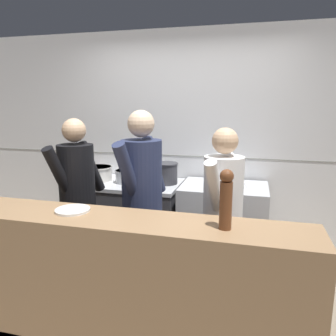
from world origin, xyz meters
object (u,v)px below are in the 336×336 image
at_px(braising_pot, 166,173).
at_px(stock_pot, 98,173).
at_px(chef_sous, 142,199).
at_px(chef_line, 223,213).
at_px(mixing_bowl_steel, 238,182).
at_px(plated_dish_main, 73,210).
at_px(chef_head_cook, 78,196).
at_px(oven_range, 130,219).
at_px(sauce_pot, 128,176).
at_px(pepper_mill, 226,198).

bearing_deg(braising_pot, stock_pot, -175.82).
relative_size(chef_sous, chef_line, 1.08).
xyz_separation_m(stock_pot, mixing_bowl_steel, (1.60, 0.01, -0.01)).
xyz_separation_m(stock_pot, plated_dish_main, (0.48, -1.36, 0.04)).
distance_m(stock_pot, chef_line, 1.72).
relative_size(mixing_bowl_steel, chef_line, 0.13).
bearing_deg(plated_dish_main, chef_head_cook, 117.34).
height_order(stock_pot, braising_pot, braising_pot).
distance_m(oven_range, chef_sous, 1.06).
bearing_deg(oven_range, plated_dish_main, -85.82).
bearing_deg(chef_line, chef_head_cook, -168.19).
xyz_separation_m(sauce_pot, braising_pot, (0.44, 0.05, 0.05)).
height_order(plated_dish_main, chef_head_cook, chef_head_cook).
distance_m(stock_pot, chef_head_cook, 0.76).
distance_m(stock_pot, sauce_pot, 0.37).
height_order(plated_dish_main, chef_line, chef_line).
distance_m(pepper_mill, chef_sous, 1.01).
distance_m(pepper_mill, chef_head_cook, 1.61).
xyz_separation_m(plated_dish_main, chef_head_cook, (-0.32, 0.63, -0.09)).
relative_size(stock_pot, braising_pot, 1.27).
xyz_separation_m(oven_range, pepper_mill, (1.21, -1.44, 0.76)).
xyz_separation_m(mixing_bowl_steel, pepper_mill, (-0.01, -1.43, 0.24)).
xyz_separation_m(plated_dish_main, pepper_mill, (1.11, -0.06, 0.19)).
bearing_deg(plated_dish_main, stock_pot, 109.42).
relative_size(sauce_pot, plated_dish_main, 1.20).
relative_size(stock_pot, plated_dish_main, 1.33).
distance_m(braising_pot, plated_dish_main, 1.46).
height_order(sauce_pot, chef_sous, chef_sous).
xyz_separation_m(chef_head_cook, chef_sous, (0.67, -0.07, 0.04)).
relative_size(plated_dish_main, chef_line, 0.16).
distance_m(sauce_pot, plated_dish_main, 1.38).
bearing_deg(stock_pot, braising_pot, 4.18).
relative_size(plated_dish_main, chef_head_cook, 0.15).
height_order(braising_pot, pepper_mill, pepper_mill).
relative_size(oven_range, stock_pot, 3.48).
bearing_deg(oven_range, mixing_bowl_steel, -0.18).
bearing_deg(pepper_mill, sauce_pot, 130.32).
bearing_deg(pepper_mill, mixing_bowl_steel, 89.64).
xyz_separation_m(sauce_pot, chef_head_cook, (-0.22, -0.75, -0.04)).
bearing_deg(mixing_bowl_steel, pepper_mill, -90.36).
relative_size(plated_dish_main, pepper_mill, 0.66).
relative_size(braising_pot, plated_dish_main, 1.05).
xyz_separation_m(mixing_bowl_steel, chef_sous, (-0.77, -0.81, -0.00)).
height_order(pepper_mill, chef_line, chef_line).
height_order(stock_pot, plated_dish_main, stock_pot).
bearing_deg(stock_pot, sauce_pot, 1.21).
bearing_deg(plated_dish_main, chef_sous, 58.37).
bearing_deg(mixing_bowl_steel, braising_pot, 176.17).
distance_m(oven_range, pepper_mill, 2.02).
relative_size(mixing_bowl_steel, chef_sous, 0.12).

